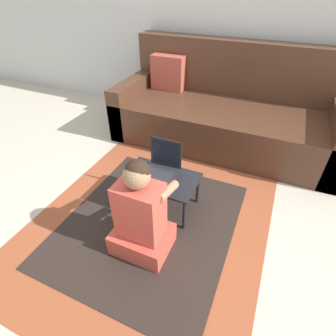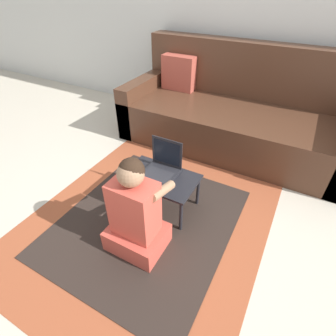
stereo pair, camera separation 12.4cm
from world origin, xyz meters
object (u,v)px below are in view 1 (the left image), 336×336
person_seated (141,216)px  couch (225,112)px  computer_mouse (136,172)px  laptop_desk (160,181)px  laptop (161,169)px

person_seated → couch: bearing=86.1°
couch → person_seated: bearing=-93.9°
couch → computer_mouse: bearing=-105.5°
laptop_desk → computer_mouse: size_ratio=5.81×
laptop → laptop_desk: bearing=-71.7°
couch → person_seated: (-0.11, -1.61, -0.02)m
couch → laptop_desk: (-0.17, -1.22, -0.05)m
couch → laptop: couch is taller
laptop_desk → laptop: size_ratio=2.19×
laptop_desk → person_seated: bearing=-82.1°
laptop_desk → computer_mouse: bearing=-169.5°
couch → laptop: (-0.18, -1.18, 0.02)m
computer_mouse → laptop: bearing=23.2°
laptop_desk → person_seated: person_seated is taller
couch → person_seated: size_ratio=3.13×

